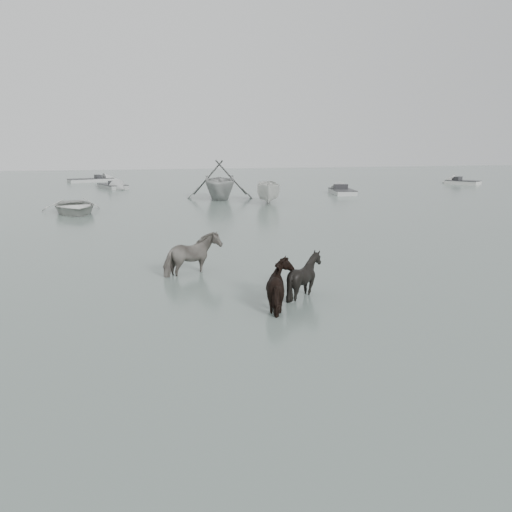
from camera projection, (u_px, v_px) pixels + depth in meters
name	position (u px, v px, depth m)	size (l,w,h in m)	color
ground	(283.00, 290.00, 14.09)	(140.00, 140.00, 0.00)	#586961
pony_pinto	(192.00, 250.00, 15.68)	(0.85, 1.87, 1.58)	black
pony_dark	(284.00, 279.00, 12.52)	(1.45, 1.24, 1.46)	black
pony_black	(305.00, 270.00, 13.44)	(1.15, 1.29, 1.42)	black
rowboat_lead	(74.00, 205.00, 29.66)	(3.43, 4.81, 1.00)	beige
rowboat_trail	(220.00, 178.00, 37.03)	(4.95, 5.73, 3.02)	#A1A4A1
boat_small	(269.00, 191.00, 34.50)	(1.63, 4.32, 1.67)	silver
skiff_port	(342.00, 189.00, 40.88)	(5.04, 1.60, 0.75)	#B1B3B1
skiff_mid	(113.00, 184.00, 46.00)	(5.39, 1.60, 0.75)	gray
skiff_star	(463.00, 180.00, 50.69)	(4.38, 1.60, 0.75)	silver
skiff_far	(91.00, 178.00, 53.66)	(6.44, 1.60, 0.75)	#A7A9A7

